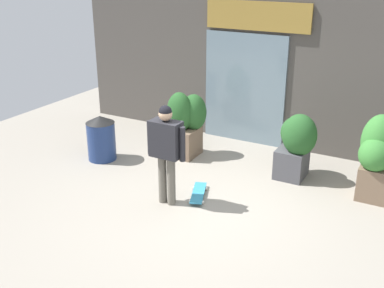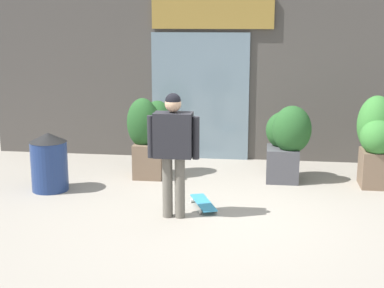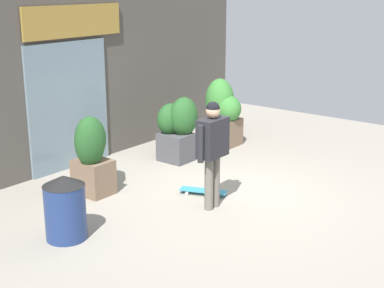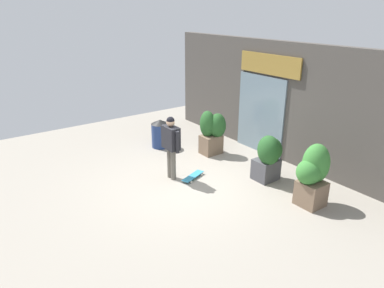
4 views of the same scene
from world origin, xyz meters
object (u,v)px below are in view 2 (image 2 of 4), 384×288
(skateboarder, at_px, (173,143))
(planter_box_mid, at_px, (287,140))
(trash_bin, at_px, (49,162))
(skateboard, at_px, (203,203))
(planter_box_right, at_px, (150,134))
(planter_box_left, at_px, (377,139))

(skateboarder, relative_size, planter_box_mid, 1.34)
(skateboarder, bearing_deg, trash_bin, 66.13)
(skateboarder, bearing_deg, planter_box_mid, -38.17)
(skateboard, distance_m, planter_box_mid, 1.94)
(planter_box_right, xyz_separation_m, trash_bin, (-1.32, -0.95, -0.25))
(skateboarder, distance_m, planter_box_left, 3.33)
(skateboard, xyz_separation_m, planter_box_right, (-1.02, 1.42, 0.63))
(trash_bin, bearing_deg, planter_box_right, 35.77)
(planter_box_right, height_order, trash_bin, planter_box_right)
(planter_box_left, bearing_deg, planter_box_right, 178.87)
(planter_box_left, relative_size, trash_bin, 1.58)
(planter_box_left, height_order, planter_box_right, planter_box_left)
(planter_box_left, xyz_separation_m, planter_box_right, (-3.49, 0.07, -0.03))
(planter_box_mid, relative_size, trash_bin, 1.38)
(planter_box_right, relative_size, planter_box_mid, 1.06)
(skateboarder, distance_m, trash_bin, 2.26)
(planter_box_left, distance_m, trash_bin, 4.90)
(skateboard, height_order, planter_box_left, planter_box_left)
(skateboarder, distance_m, planter_box_mid, 2.40)
(skateboard, distance_m, trash_bin, 2.42)
(planter_box_mid, distance_m, trash_bin, 3.62)
(planter_box_left, bearing_deg, trash_bin, -169.58)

